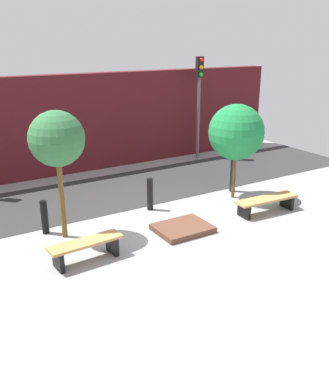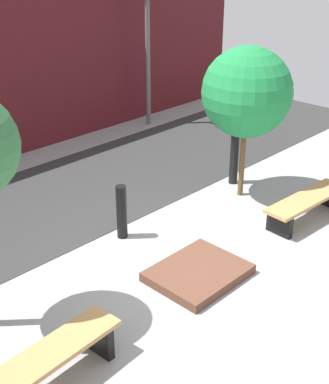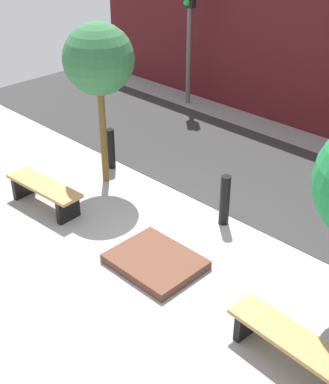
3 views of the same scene
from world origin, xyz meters
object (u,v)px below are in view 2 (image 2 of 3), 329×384
object	(u,v)px
tree_behind_right_bench	(247,93)
traffic_light_mid_west	(148,17)
bollard_left	(122,212)
bench_right	(307,203)
planter_bed	(198,273)
bench_left	(55,359)
bollard_center	(234,159)

from	to	relation	value
tree_behind_right_bench	traffic_light_mid_west	xyz separation A→B (m)	(1.74, 4.30, 0.70)
tree_behind_right_bench	bollard_left	xyz separation A→B (m)	(-2.65, 0.44, -1.55)
bench_right	bollard_left	world-z (taller)	bollard_left
planter_bed	tree_behind_right_bench	bearing A→B (deg)	24.85
bench_left	planter_bed	size ratio (longest dim) A/B	1.23
bench_right	bollard_center	bearing A→B (deg)	83.34
bench_left	bollard_center	bearing A→B (deg)	14.61
tree_behind_right_bench	bench_left	bearing A→B (deg)	-164.93
planter_bed	bollard_center	xyz separation A→B (m)	(2.99, 1.66, 0.46)
bollard_center	traffic_light_mid_west	xyz separation A→B (m)	(1.40, 3.86, 2.18)
bench_left	planter_bed	xyz separation A→B (m)	(2.65, 0.20, -0.27)
bollard_center	bollard_left	bearing A→B (deg)	180.00
bench_right	tree_behind_right_bench	size ratio (longest dim) A/B	0.67
bollard_left	bollard_center	xyz separation A→B (m)	(2.99, 0.00, 0.06)
bench_right	bollard_center	distance (m)	1.91
bench_left	tree_behind_right_bench	size ratio (longest dim) A/B	0.59
bench_right	bollard_left	bearing A→B (deg)	148.55
bollard_center	bench_left	bearing A→B (deg)	-161.71
tree_behind_right_bench	bollard_left	world-z (taller)	tree_behind_right_bench
bollard_center	bench_right	bearing A→B (deg)	-100.34
bollard_center	traffic_light_mid_west	size ratio (longest dim) A/B	0.27
tree_behind_right_bench	bollard_center	bearing A→B (deg)	52.11
planter_bed	traffic_light_mid_west	bearing A→B (deg)	51.53
planter_bed	bollard_left	xyz separation A→B (m)	(0.00, 1.66, 0.39)
bench_right	traffic_light_mid_west	world-z (taller)	traffic_light_mid_west
bench_right	planter_bed	bearing A→B (deg)	179.36
bench_left	bollard_center	xyz separation A→B (m)	(5.64, 1.86, 0.19)
bench_left	tree_behind_right_bench	world-z (taller)	tree_behind_right_bench
bench_left	bollard_center	size ratio (longest dim) A/B	1.58
tree_behind_right_bench	bollard_center	size ratio (longest dim) A/B	2.69
planter_bed	bollard_center	size ratio (longest dim) A/B	1.29
bench_right	bollard_left	size ratio (longest dim) A/B	2.05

